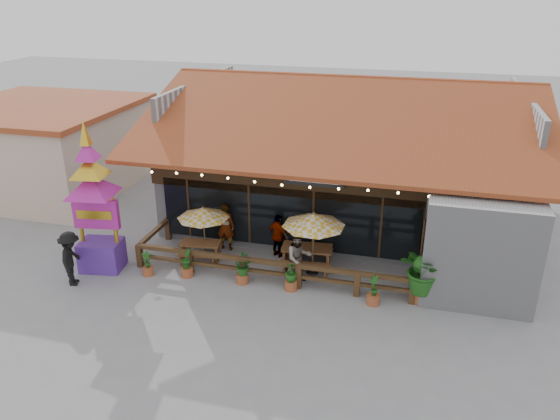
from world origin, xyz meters
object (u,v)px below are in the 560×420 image
(picnic_table_left, at_px, (200,248))
(pedestrian, at_px, (71,259))
(umbrella_right, at_px, (314,220))
(picnic_table_right, at_px, (307,254))
(thai_sign_tower, at_px, (92,189))
(umbrella_left, at_px, (203,213))
(tropical_plant, at_px, (423,270))

(picnic_table_left, relative_size, pedestrian, 0.85)
(umbrella_right, relative_size, picnic_table_right, 1.47)
(umbrella_right, xyz_separation_m, picnic_table_right, (-0.28, 0.29, -1.50))
(picnic_table_right, relative_size, thai_sign_tower, 0.33)
(umbrella_left, xyz_separation_m, picnic_table_left, (-0.09, -0.25, -1.34))
(thai_sign_tower, bearing_deg, umbrella_left, 28.36)
(umbrella_left, relative_size, tropical_plant, 1.16)
(picnic_table_left, xyz_separation_m, picnic_table_right, (4.02, 0.36, 0.10))
(picnic_table_left, height_order, tropical_plant, tropical_plant)
(picnic_table_left, bearing_deg, pedestrian, -142.12)
(umbrella_left, relative_size, picnic_table_left, 1.46)
(umbrella_left, distance_m, umbrella_right, 4.22)
(picnic_table_right, distance_m, pedestrian, 8.24)
(umbrella_left, height_order, umbrella_right, umbrella_right)
(tropical_plant, xyz_separation_m, pedestrian, (-11.68, -1.87, -0.22))
(picnic_table_right, distance_m, tropical_plant, 4.32)
(tropical_plant, bearing_deg, picnic_table_right, 162.65)
(picnic_table_left, relative_size, tropical_plant, 0.80)
(picnic_table_left, height_order, thai_sign_tower, thai_sign_tower)
(umbrella_left, bearing_deg, tropical_plant, -8.23)
(picnic_table_left, distance_m, tropical_plant, 8.18)
(umbrella_right, distance_m, pedestrian, 8.45)
(umbrella_right, bearing_deg, pedestrian, -160.06)
(umbrella_left, distance_m, picnic_table_left, 1.37)
(umbrella_right, height_order, pedestrian, umbrella_right)
(thai_sign_tower, relative_size, pedestrian, 3.00)
(tropical_plant, bearing_deg, umbrella_left, 171.77)
(picnic_table_right, height_order, tropical_plant, tropical_plant)
(umbrella_right, height_order, picnic_table_right, umbrella_right)
(umbrella_left, distance_m, pedestrian, 4.83)
(umbrella_left, xyz_separation_m, umbrella_right, (4.21, -0.17, 0.27))
(umbrella_right, relative_size, thai_sign_tower, 0.49)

